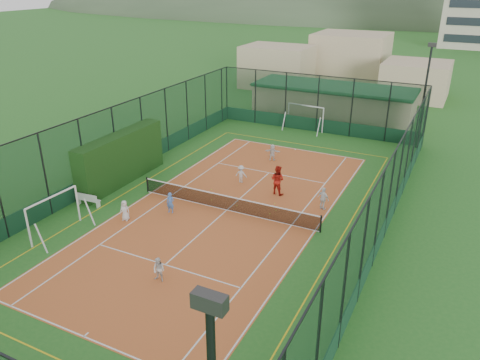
# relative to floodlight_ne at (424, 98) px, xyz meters

# --- Properties ---
(ground) EXTENTS (300.00, 300.00, 0.00)m
(ground) POSITION_rel_floodlight_ne_xyz_m (-8.60, -16.60, -4.12)
(ground) COLOR #246622
(ground) RESTS_ON ground
(court_slab) EXTENTS (11.17, 23.97, 0.01)m
(court_slab) POSITION_rel_floodlight_ne_xyz_m (-8.60, -16.60, -4.12)
(court_slab) COLOR #CA5A2C
(court_slab) RESTS_ON ground
(tennis_net) EXTENTS (11.67, 0.12, 1.06)m
(tennis_net) POSITION_rel_floodlight_ne_xyz_m (-8.60, -16.60, -3.59)
(tennis_net) COLOR black
(tennis_net) RESTS_ON ground
(perimeter_fence) EXTENTS (18.12, 34.12, 5.00)m
(perimeter_fence) POSITION_rel_floodlight_ne_xyz_m (-8.60, -16.60, -1.62)
(perimeter_fence) COLOR #11331E
(perimeter_fence) RESTS_ON ground
(floodlight_ne) EXTENTS (0.60, 0.26, 8.25)m
(floodlight_ne) POSITION_rel_floodlight_ne_xyz_m (0.00, 0.00, 0.00)
(floodlight_ne) COLOR black
(floodlight_ne) RESTS_ON ground
(clubhouse) EXTENTS (15.20, 7.20, 3.15)m
(clubhouse) POSITION_rel_floodlight_ne_xyz_m (-8.60, 5.40, -2.55)
(clubhouse) COLOR tan
(clubhouse) RESTS_ON ground
(distant_hills) EXTENTS (200.00, 60.00, 24.00)m
(distant_hills) POSITION_rel_floodlight_ne_xyz_m (-8.60, 133.40, -4.12)
(distant_hills) COLOR #384C33
(distant_hills) RESTS_ON ground
(hedge_left) EXTENTS (1.15, 7.66, 3.35)m
(hedge_left) POSITION_rel_floodlight_ne_xyz_m (-16.90, -15.97, -2.45)
(hedge_left) COLOR black
(hedge_left) RESTS_ON ground
(white_bench) EXTENTS (1.56, 0.56, 0.86)m
(white_bench) POSITION_rel_floodlight_ne_xyz_m (-16.40, -19.78, -3.69)
(white_bench) COLOR white
(white_bench) RESTS_ON ground
(futsal_goal_near) EXTENTS (3.42, 1.15, 2.17)m
(futsal_goal_near) POSITION_rel_floodlight_ne_xyz_m (-15.62, -23.09, -3.04)
(futsal_goal_near) COLOR white
(futsal_goal_near) RESTS_ON ground
(futsal_goal_far) EXTENTS (3.54, 1.29, 2.24)m
(futsal_goal_far) POSITION_rel_floodlight_ne_xyz_m (-9.67, 0.44, -3.01)
(futsal_goal_far) COLOR white
(futsal_goal_far) RESTS_ON ground
(child_near_left) EXTENTS (0.66, 0.50, 1.22)m
(child_near_left) POSITION_rel_floodlight_ne_xyz_m (-13.23, -20.25, -3.51)
(child_near_left) COLOR silver
(child_near_left) RESTS_ON court_slab
(child_near_mid) EXTENTS (0.51, 0.39, 1.27)m
(child_near_mid) POSITION_rel_floodlight_ne_xyz_m (-11.43, -18.32, -3.48)
(child_near_mid) COLOR #4778C9
(child_near_mid) RESTS_ON court_slab
(child_near_right) EXTENTS (0.60, 0.48, 1.20)m
(child_near_right) POSITION_rel_floodlight_ne_xyz_m (-8.08, -24.17, -3.52)
(child_near_right) COLOR silver
(child_near_right) RESTS_ON court_slab
(child_far_left) EXTENTS (0.83, 0.53, 1.22)m
(child_far_left) POSITION_rel_floodlight_ne_xyz_m (-9.64, -12.56, -3.51)
(child_far_left) COLOR silver
(child_far_left) RESTS_ON court_slab
(child_far_right) EXTENTS (0.90, 0.64, 1.41)m
(child_far_right) POSITION_rel_floodlight_ne_xyz_m (-3.51, -13.94, -3.41)
(child_far_right) COLOR white
(child_far_right) RESTS_ON court_slab
(child_far_back) EXTENTS (1.22, 0.64, 1.25)m
(child_far_back) POSITION_rel_floodlight_ne_xyz_m (-9.36, -7.83, -3.49)
(child_far_back) COLOR white
(child_far_back) RESTS_ON court_slab
(coach) EXTENTS (1.04, 0.87, 1.91)m
(coach) POSITION_rel_floodlight_ne_xyz_m (-6.79, -13.12, -3.16)
(coach) COLOR #B21C13
(coach) RESTS_ON court_slab
(tennis_balls) EXTENTS (4.98, 1.49, 0.07)m
(tennis_balls) POSITION_rel_floodlight_ne_xyz_m (-7.93, -15.36, -4.08)
(tennis_balls) COLOR #CCE033
(tennis_balls) RESTS_ON court_slab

